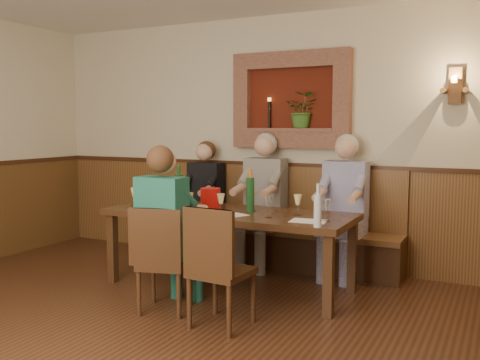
# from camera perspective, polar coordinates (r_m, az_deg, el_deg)

# --- Properties ---
(room_shell) EXTENTS (6.04, 6.04, 2.82)m
(room_shell) POSITION_cam_1_polar(r_m,az_deg,el_deg) (3.57, -15.55, 10.71)
(room_shell) COLOR beige
(room_shell) RESTS_ON ground
(wainscoting) EXTENTS (6.02, 6.02, 1.15)m
(wainscoting) POSITION_cam_1_polar(r_m,az_deg,el_deg) (3.69, -14.99, -9.84)
(wainscoting) COLOR #4F3316
(wainscoting) RESTS_ON ground
(wall_niche) EXTENTS (1.36, 0.30, 1.06)m
(wall_niche) POSITION_cam_1_polar(r_m,az_deg,el_deg) (5.99, 5.75, 8.08)
(wall_niche) COLOR #50170B
(wall_niche) RESTS_ON ground
(wall_sconce) EXTENTS (0.25, 0.20, 0.35)m
(wall_sconce) POSITION_cam_1_polar(r_m,az_deg,el_deg) (5.61, 21.97, 9.23)
(wall_sconce) COLOR #4F3316
(wall_sconce) RESTS_ON ground
(dining_table) EXTENTS (2.40, 0.90, 0.75)m
(dining_table) POSITION_cam_1_polar(r_m,az_deg,el_deg) (5.17, -1.24, -4.14)
(dining_table) COLOR #321D0F
(dining_table) RESTS_ON ground
(bench) EXTENTS (3.00, 0.45, 1.11)m
(bench) POSITION_cam_1_polar(r_m,az_deg,el_deg) (6.07, 2.95, -5.98)
(bench) COLOR #381E0F
(bench) RESTS_ON ground
(chair_near_left) EXTENTS (0.49, 0.49, 0.91)m
(chair_near_left) POSITION_cam_1_polar(r_m,az_deg,el_deg) (4.63, -8.04, -10.61)
(chair_near_left) COLOR #321D0F
(chair_near_left) RESTS_ON ground
(chair_near_right) EXTENTS (0.45, 0.45, 0.96)m
(chair_near_right) POSITION_cam_1_polar(r_m,az_deg,el_deg) (4.26, -2.11, -11.81)
(chair_near_right) COLOR #321D0F
(chair_near_right) RESTS_ON ground
(person_bench_left) EXTENTS (0.40, 0.50, 1.39)m
(person_bench_left) POSITION_cam_1_polar(r_m,az_deg,el_deg) (6.28, -4.02, -3.30)
(person_bench_left) COLOR black
(person_bench_left) RESTS_ON ground
(person_bench_mid) EXTENTS (0.45, 0.55, 1.49)m
(person_bench_mid) POSITION_cam_1_polar(r_m,az_deg,el_deg) (5.92, 2.35, -3.39)
(person_bench_mid) COLOR #5E5A56
(person_bench_mid) RESTS_ON ground
(person_bench_right) EXTENTS (0.44, 0.54, 1.48)m
(person_bench_right) POSITION_cam_1_polar(r_m,az_deg,el_deg) (5.62, 10.90, -4.04)
(person_bench_right) COLOR navy
(person_bench_right) RESTS_ON ground
(person_chair_front) EXTENTS (0.41, 0.51, 1.41)m
(person_chair_front) POSITION_cam_1_polar(r_m,az_deg,el_deg) (4.61, -7.64, -6.59)
(person_chair_front) COLOR #185055
(person_chair_front) RESTS_ON ground
(spittoon_bucket) EXTENTS (0.25, 0.25, 0.22)m
(spittoon_bucket) POSITION_cam_1_polar(r_m,az_deg,el_deg) (5.17, -3.17, -2.08)
(spittoon_bucket) COLOR red
(spittoon_bucket) RESTS_ON dining_table
(wine_bottle_green_a) EXTENTS (0.09, 0.09, 0.42)m
(wine_bottle_green_a) POSITION_cam_1_polar(r_m,az_deg,el_deg) (5.08, 1.11, -1.47)
(wine_bottle_green_a) COLOR #19471E
(wine_bottle_green_a) RESTS_ON dining_table
(wine_bottle_green_b) EXTENTS (0.10, 0.10, 0.42)m
(wine_bottle_green_b) POSITION_cam_1_polar(r_m,az_deg,el_deg) (5.44, -6.54, -1.00)
(wine_bottle_green_b) COLOR #19471E
(wine_bottle_green_b) RESTS_ON dining_table
(water_bottle) EXTENTS (0.08, 0.08, 0.35)m
(water_bottle) POSITION_cam_1_polar(r_m,az_deg,el_deg) (4.37, 8.30, -3.15)
(water_bottle) COLOR silver
(water_bottle) RESTS_ON dining_table
(tasting_sheet_a) EXTENTS (0.26, 0.19, 0.00)m
(tasting_sheet_a) POSITION_cam_1_polar(r_m,az_deg,el_deg) (5.55, -9.61, -2.72)
(tasting_sheet_a) COLOR white
(tasting_sheet_a) RESTS_ON dining_table
(tasting_sheet_b) EXTENTS (0.35, 0.31, 0.00)m
(tasting_sheet_b) POSITION_cam_1_polar(r_m,az_deg,el_deg) (4.95, -0.98, -3.69)
(tasting_sheet_b) COLOR white
(tasting_sheet_b) RESTS_ON dining_table
(tasting_sheet_c) EXTENTS (0.33, 0.25, 0.00)m
(tasting_sheet_c) POSITION_cam_1_polar(r_m,az_deg,el_deg) (4.65, 7.31, -4.36)
(tasting_sheet_c) COLOR white
(tasting_sheet_c) RESTS_ON dining_table
(tasting_sheet_d) EXTENTS (0.34, 0.29, 0.00)m
(tasting_sheet_d) POSITION_cam_1_polar(r_m,az_deg,el_deg) (5.09, -6.23, -3.45)
(tasting_sheet_d) COLOR white
(tasting_sheet_d) RESTS_ON dining_table
(wine_glass_0) EXTENTS (0.08, 0.08, 0.19)m
(wine_glass_0) POSITION_cam_1_polar(r_m,az_deg,el_deg) (5.54, -7.24, -1.72)
(wine_glass_0) COLOR white
(wine_glass_0) RESTS_ON dining_table
(wine_glass_1) EXTENTS (0.08, 0.08, 0.19)m
(wine_glass_1) POSITION_cam_1_polar(r_m,az_deg,el_deg) (5.55, -11.20, -1.76)
(wine_glass_1) COLOR #FFE798
(wine_glass_1) RESTS_ON dining_table
(wine_glass_2) EXTENTS (0.08, 0.08, 0.19)m
(wine_glass_2) POSITION_cam_1_polar(r_m,az_deg,el_deg) (4.79, 3.10, -2.88)
(wine_glass_2) COLOR white
(wine_glass_2) RESTS_ON dining_table
(wine_glass_3) EXTENTS (0.08, 0.08, 0.19)m
(wine_glass_3) POSITION_cam_1_polar(r_m,az_deg,el_deg) (5.06, -5.39, -2.43)
(wine_glass_3) COLOR #FFE798
(wine_glass_3) RESTS_ON dining_table
(wine_glass_4) EXTENTS (0.08, 0.08, 0.19)m
(wine_glass_4) POSITION_cam_1_polar(r_m,az_deg,el_deg) (5.21, -7.94, -2.21)
(wine_glass_4) COLOR #FFE798
(wine_glass_4) RESTS_ON dining_table
(wine_glass_5) EXTENTS (0.08, 0.08, 0.19)m
(wine_glass_5) POSITION_cam_1_polar(r_m,az_deg,el_deg) (4.97, -2.05, -2.55)
(wine_glass_5) COLOR #FFE798
(wine_glass_5) RESTS_ON dining_table
(wine_glass_6) EXTENTS (0.08, 0.08, 0.19)m
(wine_glass_6) POSITION_cam_1_polar(r_m,az_deg,el_deg) (4.94, 6.18, -2.63)
(wine_glass_6) COLOR #FFE798
(wine_glass_6) RESTS_ON dining_table
(wine_glass_7) EXTENTS (0.08, 0.08, 0.19)m
(wine_glass_7) POSITION_cam_1_polar(r_m,az_deg,el_deg) (4.65, 9.20, -3.22)
(wine_glass_7) COLOR white
(wine_glass_7) RESTS_ON dining_table
(wine_glass_8) EXTENTS (0.08, 0.08, 0.19)m
(wine_glass_8) POSITION_cam_1_polar(r_m,az_deg,el_deg) (5.16, 1.34, -2.23)
(wine_glass_8) COLOR #FFE798
(wine_glass_8) RESTS_ON dining_table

